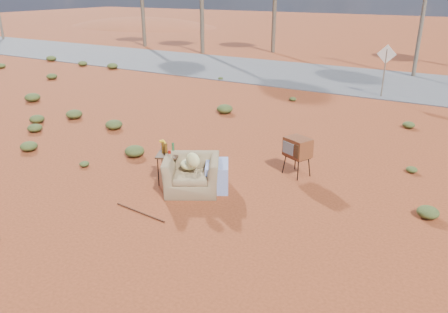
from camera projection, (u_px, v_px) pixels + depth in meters
The scene contains 9 objects.
ground at pixel (195, 202), 9.58m from camera, with size 140.00×140.00×0.00m, color #953C1D.
highway at pixel (362, 81), 21.65m from camera, with size 140.00×7.00×0.04m, color #565659.
dirt_mound at pixel (142, 26), 50.96m from camera, with size 26.00×18.00×2.00m, color brown.
armchair at pixel (196, 170), 9.94m from camera, with size 1.61×1.52×1.08m.
tv_unit at pixel (298, 148), 10.67m from camera, with size 0.75×0.69×0.97m.
side_table at pixel (167, 153), 10.26m from camera, with size 0.68×0.68×1.03m.
rusty_bar at pixel (140, 212), 9.09m from camera, with size 0.04×0.04×1.36m, color #491F13.
road_sign at pixel (386, 62), 17.99m from camera, with size 0.78×0.06×2.19m.
scrub_patch at pixel (252, 134), 13.46m from camera, with size 17.49×8.07×0.33m.
Camera 1 is at (4.84, -7.08, 4.42)m, focal length 35.00 mm.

